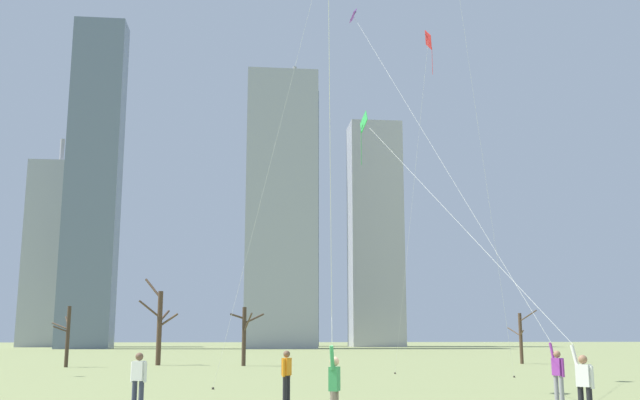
{
  "coord_description": "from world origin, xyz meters",
  "views": [
    {
      "loc": [
        -2.3,
        -15.83,
        2.11
      ],
      "look_at": [
        0.0,
        6.0,
        6.22
      ],
      "focal_mm": 40.56,
      "sensor_mm": 36.0,
      "label": 1
    }
  ],
  "objects_px": {
    "bystander_far_off_by_trees": "(138,379)",
    "bare_tree_far_right_edge": "(245,333)",
    "bare_tree_leftmost": "(159,323)",
    "kite_flyer_foreground_left_green": "(542,333)",
    "bystander_strolling_midfield": "(287,374)",
    "bare_tree_rightmost": "(67,335)",
    "kite_flyer_midfield_center_white": "(333,221)",
    "bare_tree_right_of_center": "(521,337)",
    "distant_kite_high_overhead_red": "(426,67)",
    "kite_flyer_midfield_right_purple": "(519,305)"
  },
  "relations": [
    {
      "from": "bare_tree_far_right_edge",
      "to": "bare_tree_leftmost",
      "type": "height_order",
      "value": "bare_tree_leftmost"
    },
    {
      "from": "kite_flyer_foreground_left_green",
      "to": "bare_tree_leftmost",
      "type": "distance_m",
      "value": 37.01
    },
    {
      "from": "kite_flyer_foreground_left_green",
      "to": "bystander_far_off_by_trees",
      "type": "xyz_separation_m",
      "value": [
        -10.79,
        2.35,
        -1.26
      ]
    },
    {
      "from": "kite_flyer_midfield_right_purple",
      "to": "bare_tree_right_of_center",
      "type": "xyz_separation_m",
      "value": [
        11.3,
        28.98,
        -1.11
      ]
    },
    {
      "from": "bystander_far_off_by_trees",
      "to": "bystander_strolling_midfield",
      "type": "xyz_separation_m",
      "value": [
        4.28,
        2.29,
        0.0
      ]
    },
    {
      "from": "kite_flyer_foreground_left_green",
      "to": "bystander_far_off_by_trees",
      "type": "distance_m",
      "value": 11.11
    },
    {
      "from": "distant_kite_high_overhead_red",
      "to": "bare_tree_far_right_edge",
      "type": "height_order",
      "value": "distant_kite_high_overhead_red"
    },
    {
      "from": "bare_tree_far_right_edge",
      "to": "bare_tree_rightmost",
      "type": "height_order",
      "value": "bare_tree_far_right_edge"
    },
    {
      "from": "bare_tree_right_of_center",
      "to": "bare_tree_far_right_edge",
      "type": "xyz_separation_m",
      "value": [
        -20.5,
        -1.56,
        0.25
      ]
    },
    {
      "from": "kite_flyer_foreground_left_green",
      "to": "bystander_strolling_midfield",
      "type": "bearing_deg",
      "value": 144.52
    },
    {
      "from": "bare_tree_far_right_edge",
      "to": "bare_tree_leftmost",
      "type": "bearing_deg",
      "value": 163.5
    },
    {
      "from": "bystander_far_off_by_trees",
      "to": "distant_kite_high_overhead_red",
      "type": "relative_size",
      "value": 0.09
    },
    {
      "from": "bare_tree_far_right_edge",
      "to": "bare_tree_rightmost",
      "type": "xyz_separation_m",
      "value": [
        -11.81,
        -0.77,
        -0.14
      ]
    },
    {
      "from": "bare_tree_right_of_center",
      "to": "bystander_strolling_midfield",
      "type": "bearing_deg",
      "value": -123.16
    },
    {
      "from": "bystander_far_off_by_trees",
      "to": "bare_tree_right_of_center",
      "type": "bearing_deg",
      "value": 53.46
    },
    {
      "from": "distant_kite_high_overhead_red",
      "to": "bare_tree_rightmost",
      "type": "xyz_separation_m",
      "value": [
        -21.37,
        13.87,
        -14.46
      ]
    },
    {
      "from": "bare_tree_far_right_edge",
      "to": "bare_tree_rightmost",
      "type": "relative_size",
      "value": 1.0
    },
    {
      "from": "bare_tree_far_right_edge",
      "to": "bare_tree_rightmost",
      "type": "distance_m",
      "value": 11.84
    },
    {
      "from": "kite_flyer_foreground_left_green",
      "to": "bare_tree_leftmost",
      "type": "xyz_separation_m",
      "value": [
        -13.86,
        34.31,
        0.76
      ]
    },
    {
      "from": "kite_flyer_midfield_center_white",
      "to": "bare_tree_leftmost",
      "type": "xyz_separation_m",
      "value": [
        -7.84,
        37.71,
        -1.63
      ]
    },
    {
      "from": "bystander_far_off_by_trees",
      "to": "bare_tree_rightmost",
      "type": "height_order",
      "value": "bare_tree_rightmost"
    },
    {
      "from": "bystander_far_off_by_trees",
      "to": "bare_tree_far_right_edge",
      "type": "xyz_separation_m",
      "value": [
        3.0,
        30.16,
        1.33
      ]
    },
    {
      "from": "kite_flyer_midfield_center_white",
      "to": "bystander_far_off_by_trees",
      "type": "distance_m",
      "value": 8.31
    },
    {
      "from": "bystander_far_off_by_trees",
      "to": "bare_tree_far_right_edge",
      "type": "bearing_deg",
      "value": 84.31
    },
    {
      "from": "distant_kite_high_overhead_red",
      "to": "bare_tree_rightmost",
      "type": "bearing_deg",
      "value": 147.01
    },
    {
      "from": "kite_flyer_foreground_left_green",
      "to": "bare_tree_rightmost",
      "type": "height_order",
      "value": "kite_flyer_foreground_left_green"
    },
    {
      "from": "bystander_strolling_midfield",
      "to": "bare_tree_right_of_center",
      "type": "distance_m",
      "value": 35.16
    },
    {
      "from": "kite_flyer_midfield_center_white",
      "to": "bystander_far_off_by_trees",
      "type": "bearing_deg",
      "value": 129.69
    },
    {
      "from": "kite_flyer_foreground_left_green",
      "to": "bystander_strolling_midfield",
      "type": "relative_size",
      "value": 6.69
    },
    {
      "from": "bystander_far_off_by_trees",
      "to": "bystander_strolling_midfield",
      "type": "bearing_deg",
      "value": 28.16
    },
    {
      "from": "kite_flyer_midfield_center_white",
      "to": "bare_tree_rightmost",
      "type": "height_order",
      "value": "kite_flyer_midfield_center_white"
    },
    {
      "from": "bystander_far_off_by_trees",
      "to": "bare_tree_leftmost",
      "type": "distance_m",
      "value": 32.17
    },
    {
      "from": "bystander_far_off_by_trees",
      "to": "bare_tree_right_of_center",
      "type": "distance_m",
      "value": 39.49
    },
    {
      "from": "kite_flyer_foreground_left_green",
      "to": "bystander_far_off_by_trees",
      "type": "height_order",
      "value": "kite_flyer_foreground_left_green"
    },
    {
      "from": "bystander_far_off_by_trees",
      "to": "bystander_strolling_midfield",
      "type": "distance_m",
      "value": 4.85
    },
    {
      "from": "kite_flyer_midfield_center_white",
      "to": "bare_tree_right_of_center",
      "type": "bearing_deg",
      "value": 63.44
    },
    {
      "from": "bare_tree_right_of_center",
      "to": "bare_tree_far_right_edge",
      "type": "distance_m",
      "value": 20.56
    },
    {
      "from": "distant_kite_high_overhead_red",
      "to": "bare_tree_right_of_center",
      "type": "xyz_separation_m",
      "value": [
        10.94,
        16.2,
        -14.57
      ]
    },
    {
      "from": "kite_flyer_midfield_right_purple",
      "to": "bare_tree_rightmost",
      "type": "xyz_separation_m",
      "value": [
        -21.01,
        26.65,
        -1.0
      ]
    },
    {
      "from": "bare_tree_far_right_edge",
      "to": "bare_tree_rightmost",
      "type": "bearing_deg",
      "value": -176.26
    },
    {
      "from": "bare_tree_leftmost",
      "to": "bare_tree_rightmost",
      "type": "relative_size",
      "value": 1.53
    },
    {
      "from": "bystander_strolling_midfield",
      "to": "bare_tree_rightmost",
      "type": "distance_m",
      "value": 30.11
    },
    {
      "from": "kite_flyer_foreground_left_green",
      "to": "bystander_strolling_midfield",
      "type": "distance_m",
      "value": 8.09
    },
    {
      "from": "kite_flyer_midfield_center_white",
      "to": "bystander_far_off_by_trees",
      "type": "relative_size",
      "value": 12.04
    },
    {
      "from": "kite_flyer_midfield_center_white",
      "to": "distant_kite_high_overhead_red",
      "type": "distance_m",
      "value": 25.63
    },
    {
      "from": "kite_flyer_midfield_right_purple",
      "to": "distant_kite_high_overhead_red",
      "type": "bearing_deg",
      "value": 88.38
    },
    {
      "from": "kite_flyer_foreground_left_green",
      "to": "bare_tree_far_right_edge",
      "type": "bearing_deg",
      "value": 103.46
    },
    {
      "from": "bystander_strolling_midfield",
      "to": "bare_tree_rightmost",
      "type": "bearing_deg",
      "value": 115.79
    },
    {
      "from": "kite_flyer_midfield_center_white",
      "to": "distant_kite_high_overhead_red",
      "type": "height_order",
      "value": "kite_flyer_midfield_center_white"
    },
    {
      "from": "distant_kite_high_overhead_red",
      "to": "bystander_far_off_by_trees",
      "type": "bearing_deg",
      "value": -129.0
    }
  ]
}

